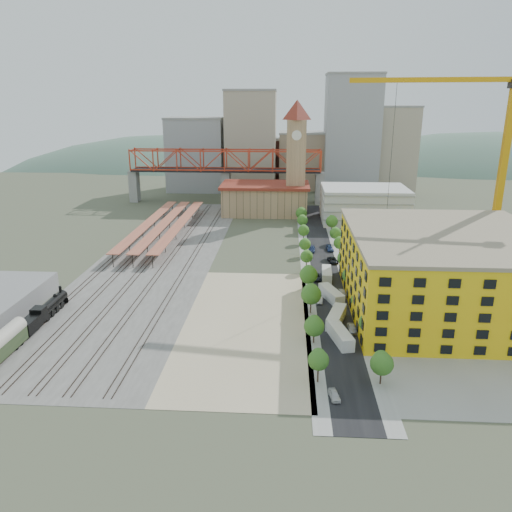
# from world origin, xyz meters

# --- Properties ---
(ground) EXTENTS (400.00, 400.00, 0.00)m
(ground) POSITION_xyz_m (0.00, 0.00, 0.00)
(ground) COLOR #474C38
(ground) RESTS_ON ground
(ballast_strip) EXTENTS (36.00, 165.00, 0.06)m
(ballast_strip) POSITION_xyz_m (-36.00, 17.50, 0.03)
(ballast_strip) COLOR #605E59
(ballast_strip) RESTS_ON ground
(dirt_lot) EXTENTS (28.00, 67.00, 0.06)m
(dirt_lot) POSITION_xyz_m (-4.00, -31.50, 0.03)
(dirt_lot) COLOR tan
(dirt_lot) RESTS_ON ground
(street_asphalt) EXTENTS (12.00, 170.00, 0.06)m
(street_asphalt) POSITION_xyz_m (16.00, 15.00, 0.03)
(street_asphalt) COLOR black
(street_asphalt) RESTS_ON ground
(sidewalk_west) EXTENTS (3.00, 170.00, 0.04)m
(sidewalk_west) POSITION_xyz_m (10.50, 15.00, 0.02)
(sidewalk_west) COLOR gray
(sidewalk_west) RESTS_ON ground
(sidewalk_east) EXTENTS (3.00, 170.00, 0.04)m
(sidewalk_east) POSITION_xyz_m (21.50, 15.00, 0.02)
(sidewalk_east) COLOR gray
(sidewalk_east) RESTS_ON ground
(construction_pad) EXTENTS (50.00, 90.00, 0.06)m
(construction_pad) POSITION_xyz_m (45.00, -20.00, 0.03)
(construction_pad) COLOR gray
(construction_pad) RESTS_ON ground
(rail_tracks) EXTENTS (26.56, 160.00, 0.18)m
(rail_tracks) POSITION_xyz_m (-37.80, 17.50, 0.15)
(rail_tracks) COLOR #382B23
(rail_tracks) RESTS_ON ground
(platform_canopies) EXTENTS (16.00, 80.00, 4.12)m
(platform_canopies) POSITION_xyz_m (-41.00, 45.00, 3.99)
(platform_canopies) COLOR #BE6D49
(platform_canopies) RESTS_ON ground
(station_hall) EXTENTS (38.00, 24.00, 13.10)m
(station_hall) POSITION_xyz_m (-5.00, 82.00, 6.67)
(station_hall) COLOR tan
(station_hall) RESTS_ON ground
(clock_tower) EXTENTS (12.00, 12.00, 52.00)m
(clock_tower) POSITION_xyz_m (8.00, 79.99, 28.70)
(clock_tower) COLOR tan
(clock_tower) RESTS_ON ground
(parking_garage) EXTENTS (34.00, 26.00, 14.00)m
(parking_garage) POSITION_xyz_m (36.00, 70.00, 7.00)
(parking_garage) COLOR silver
(parking_garage) RESTS_ON ground
(truss_bridge) EXTENTS (94.00, 9.60, 25.60)m
(truss_bridge) POSITION_xyz_m (-25.00, 105.00, 18.86)
(truss_bridge) COLOR gray
(truss_bridge) RESTS_ON ground
(construction_building) EXTENTS (44.60, 50.60, 18.80)m
(construction_building) POSITION_xyz_m (42.00, -20.00, 9.41)
(construction_building) COLOR yellow
(construction_building) RESTS_ON ground
(street_trees) EXTENTS (15.40, 124.40, 8.00)m
(street_trees) POSITION_xyz_m (16.00, 5.00, 0.00)
(street_trees) COLOR #2A611D
(street_trees) RESTS_ON ground
(skyline) EXTENTS (133.00, 46.00, 60.00)m
(skyline) POSITION_xyz_m (7.47, 142.31, 22.81)
(skyline) COLOR #9EA0A3
(skyline) RESTS_ON ground
(distant_hills) EXTENTS (647.00, 264.00, 227.00)m
(distant_hills) POSITION_xyz_m (45.28, 260.00, -79.54)
(distant_hills) COLOR #4C6B59
(distant_hills) RESTS_ON ground
(locomotive) EXTENTS (2.74, 21.11, 5.28)m
(locomotive) POSITION_xyz_m (-50.00, -31.80, 1.97)
(locomotive) COLOR black
(locomotive) RESTS_ON ground
(tower_crane) EXTENTS (57.93, 9.31, 62.08)m
(tower_crane) POSITION_xyz_m (59.80, 9.27, 38.31)
(tower_crane) COLOR orange
(tower_crane) RESTS_ON ground
(site_trailer_a) EXTENTS (4.99, 10.47, 2.77)m
(site_trailer_a) POSITION_xyz_m (16.00, -39.13, 1.39)
(site_trailer_a) COLOR silver
(site_trailer_a) RESTS_ON ground
(site_trailer_b) EXTENTS (5.54, 10.73, 2.84)m
(site_trailer_b) POSITION_xyz_m (16.00, -30.05, 1.42)
(site_trailer_b) COLOR silver
(site_trailer_b) RESTS_ON ground
(site_trailer_c) EXTENTS (6.00, 10.50, 2.79)m
(site_trailer_c) POSITION_xyz_m (16.00, -16.33, 1.39)
(site_trailer_c) COLOR silver
(site_trailer_c) RESTS_ON ground
(site_trailer_d) EXTENTS (3.03, 9.86, 2.67)m
(site_trailer_d) POSITION_xyz_m (16.00, -1.01, 1.33)
(site_trailer_d) COLOR silver
(site_trailer_d) RESTS_ON ground
(car_0) EXTENTS (2.13, 4.02, 1.30)m
(car_0) POSITION_xyz_m (13.00, -60.00, 0.65)
(car_0) COLOR silver
(car_0) RESTS_ON ground
(car_1) EXTENTS (1.70, 4.27, 1.38)m
(car_1) POSITION_xyz_m (13.00, -18.20, 0.69)
(car_1) COLOR #A7A8AC
(car_1) RESTS_ON ground
(car_2) EXTENTS (2.90, 5.51, 1.48)m
(car_2) POSITION_xyz_m (13.00, -2.07, 0.74)
(car_2) COLOR black
(car_2) RESTS_ON ground
(car_3) EXTENTS (2.76, 5.64, 1.58)m
(car_3) POSITION_xyz_m (13.00, 24.86, 0.79)
(car_3) COLOR navy
(car_3) RESTS_ON ground
(car_4) EXTENTS (2.03, 4.70, 1.58)m
(car_4) POSITION_xyz_m (19.00, -34.41, 0.79)
(car_4) COLOR silver
(car_4) RESTS_ON ground
(car_5) EXTENTS (1.63, 4.19, 1.36)m
(car_5) POSITION_xyz_m (19.00, -13.31, 0.68)
(car_5) COLOR #95959A
(car_5) RESTS_ON ground
(car_6) EXTENTS (3.41, 5.81, 1.52)m
(car_6) POSITION_xyz_m (19.00, 13.58, 0.76)
(car_6) COLOR black
(car_6) RESTS_ON ground
(car_7) EXTENTS (2.59, 5.38, 1.51)m
(car_7) POSITION_xyz_m (19.00, 26.37, 0.75)
(car_7) COLOR navy
(car_7) RESTS_ON ground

